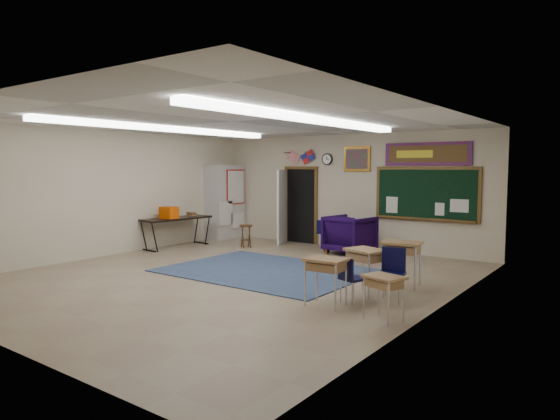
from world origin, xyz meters
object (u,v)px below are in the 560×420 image
Objects in this scene: student_desk_front_right at (401,262)px; folding_table at (176,231)px; wingback_armchair at (350,234)px; student_desk_front_left at (366,269)px; wooden_stool at (246,236)px.

student_desk_front_right is 0.41× the size of folding_table.
folding_table is (-6.59, 0.65, -0.02)m from student_desk_front_right.
wingback_armchair is 4.00m from student_desk_front_left.
folding_table is (-6.32, 1.51, 0.01)m from student_desk_front_left.
student_desk_front_left is 1.26× the size of wooden_stool.
student_desk_front_left is 0.94× the size of student_desk_front_right.
wooden_stool is at bearing 24.20° from wingback_armchair.
student_desk_front_right reaches higher than wooden_stool.
student_desk_front_left is (2.12, -3.39, -0.05)m from wingback_armchair.
student_desk_front_right is 1.34× the size of wooden_stool.
wingback_armchair reaches higher than student_desk_front_right.
folding_table reaches higher than student_desk_front_right.
wooden_stool is (-4.80, 2.58, -0.11)m from student_desk_front_left.
wingback_armchair is at bearing 28.89° from folding_table.
wooden_stool is at bearing 170.64° from student_desk_front_left.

